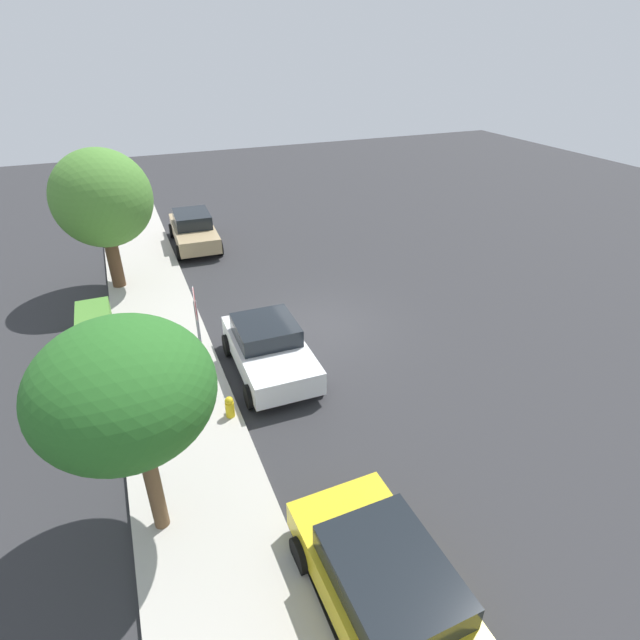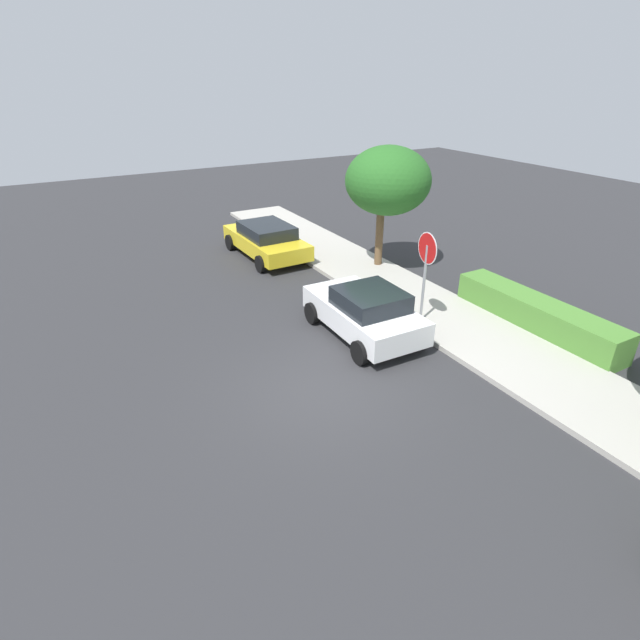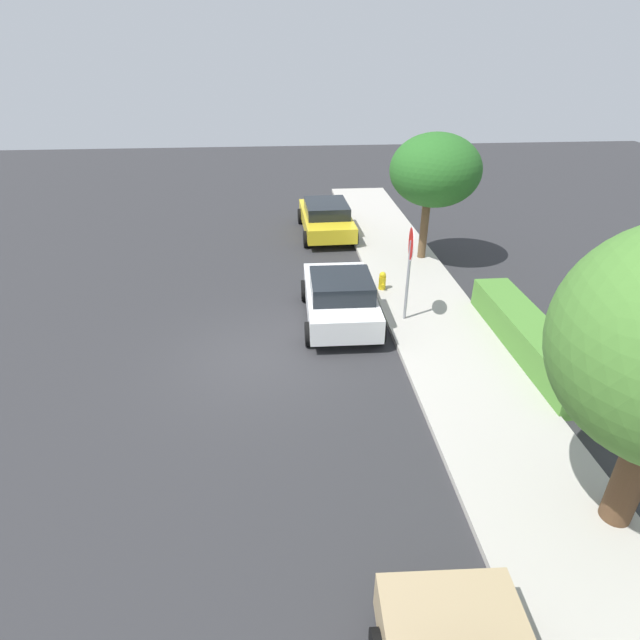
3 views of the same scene
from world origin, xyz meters
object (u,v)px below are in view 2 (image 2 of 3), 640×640
object	(u,v)px
stop_sign	(426,262)
parked_car_white	(365,312)
fire_hydrant	(375,292)
street_tree_near_corner	(388,181)
parked_car_yellow	(266,239)

from	to	relation	value
stop_sign	parked_car_white	size ratio (longest dim) A/B	0.72
fire_hydrant	stop_sign	bearing A→B (deg)	7.43
stop_sign	street_tree_near_corner	distance (m)	4.90
parked_car_white	street_tree_near_corner	xyz separation A→B (m)	(-4.09, 3.61, 2.50)
stop_sign	fire_hydrant	size ratio (longest dim) A/B	3.91
stop_sign	parked_car_yellow	size ratio (longest dim) A/B	0.63
street_tree_near_corner	fire_hydrant	distance (m)	4.29
street_tree_near_corner	fire_hydrant	world-z (taller)	street_tree_near_corner
parked_car_white	parked_car_yellow	size ratio (longest dim) A/B	0.87
stop_sign	parked_car_white	distance (m)	2.19
parked_car_yellow	parked_car_white	bearing A→B (deg)	-2.49
fire_hydrant	parked_car_white	bearing A→B (deg)	-42.47
parked_car_yellow	street_tree_near_corner	bearing A→B (deg)	44.39
parked_car_white	parked_car_yellow	bearing A→B (deg)	177.51
stop_sign	street_tree_near_corner	size ratio (longest dim) A/B	0.63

